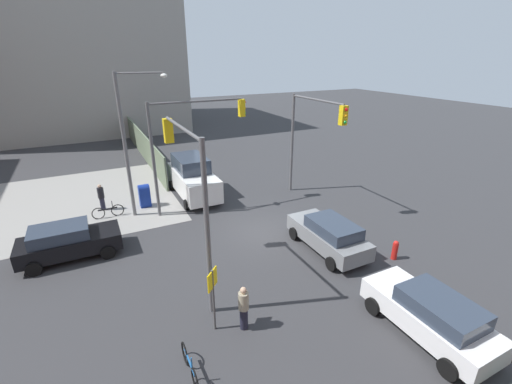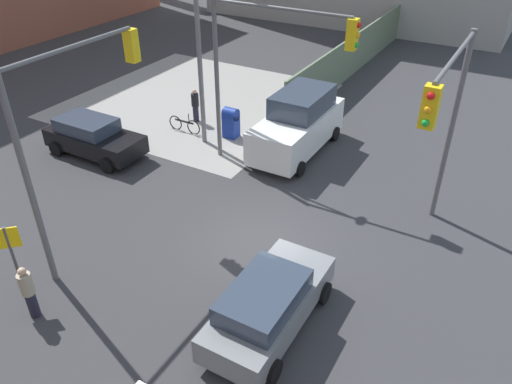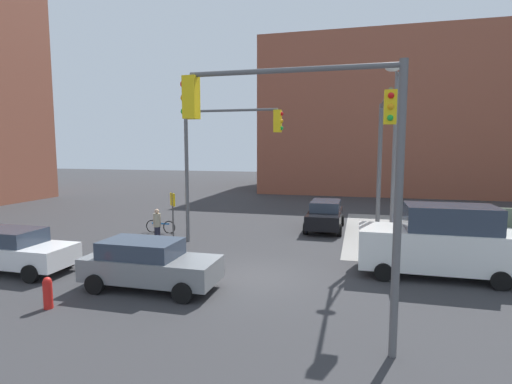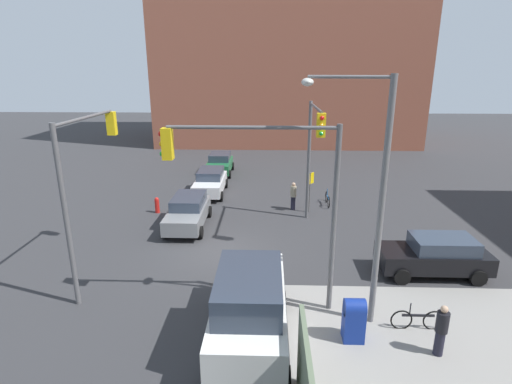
{
  "view_description": "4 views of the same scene",
  "coord_description": "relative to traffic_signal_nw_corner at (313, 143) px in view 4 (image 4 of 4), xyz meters",
  "views": [
    {
      "loc": [
        -14.23,
        7.56,
        8.82
      ],
      "look_at": [
        -0.46,
        0.66,
        2.58
      ],
      "focal_mm": 24.0,
      "sensor_mm": 36.0,
      "label": 1
    },
    {
      "loc": [
        -11.24,
        -6.29,
        10.25
      ],
      "look_at": [
        0.1,
        0.2,
        1.89
      ],
      "focal_mm": 35.0,
      "sensor_mm": 36.0,
      "label": 2
    },
    {
      "loc": [
        3.66,
        -13.5,
        4.68
      ],
      "look_at": [
        -0.41,
        2.23,
        2.84
      ],
      "focal_mm": 28.0,
      "sensor_mm": 36.0,
      "label": 3
    },
    {
      "loc": [
        16.87,
        2.34,
        8.13
      ],
      "look_at": [
        -0.52,
        1.75,
        2.72
      ],
      "focal_mm": 28.0,
      "sensor_mm": 36.0,
      "label": 4
    }
  ],
  "objects": [
    {
      "name": "building_brick_west",
      "position": [
        -29.33,
        -0.26,
        7.2
      ],
      "size": [
        16.0,
        28.0,
        23.58
      ],
      "color": "#93513D",
      "rests_on": "ground"
    },
    {
      "name": "bicycle_leaning_on_fence",
      "position": [
        8.27,
        2.7,
        -4.25
      ],
      "size": [
        0.05,
        1.75,
        0.97
      ],
      "color": "black",
      "rests_on": "ground"
    },
    {
      "name": "sedan_green",
      "position": [
        -11.52,
        -6.11,
        -3.75
      ],
      "size": [
        3.94,
        2.02,
        1.62
      ],
      "color": "#1E6638",
      "rests_on": "ground"
    },
    {
      "name": "bicycle_at_crosswalk",
      "position": [
        -4.14,
        1.5,
        -4.25
      ],
      "size": [
        1.75,
        0.05,
        0.97
      ],
      "color": "black",
      "rests_on": "ground"
    },
    {
      "name": "pedestrian_crossing",
      "position": [
        -3.13,
        -0.7,
        -3.71
      ],
      "size": [
        0.36,
        0.36,
        1.69
      ],
      "rotation": [
        0.0,
        0.0,
        5.03
      ],
      "color": "#9E937A",
      "rests_on": "ground"
    },
    {
      "name": "sedan_black",
      "position": [
        4.52,
        4.65,
        -3.75
      ],
      "size": [
        2.02,
        4.33,
        1.62
      ],
      "color": "black",
      "rests_on": "ground"
    },
    {
      "name": "ground_plane",
      "position": [
        2.67,
        -4.5,
        -4.59
      ],
      "size": [
        120.0,
        120.0,
        0.0
      ],
      "primitive_type": "plane",
      "color": "#333335"
    },
    {
      "name": "pedestrian_waiting",
      "position": [
        9.47,
        2.9,
        -3.74
      ],
      "size": [
        0.36,
        0.36,
        1.65
      ],
      "rotation": [
        0.0,
        0.0,
        6.28
      ],
      "color": "black",
      "rests_on": "ground"
    },
    {
      "name": "sedan_white",
      "position": [
        -6.17,
        -6.1,
        -3.75
      ],
      "size": [
        4.4,
        2.02,
        1.62
      ],
      "color": "white",
      "rests_on": "ground"
    },
    {
      "name": "traffic_signal_ne_corner",
      "position": [
        7.17,
        -2.2,
        0.05
      ],
      "size": [
        0.36,
        5.74,
        6.5
      ],
      "color": "#59595B",
      "rests_on": "ground"
    },
    {
      "name": "hatchback_gray",
      "position": [
        -0.32,
        -6.45,
        -3.75
      ],
      "size": [
        4.46,
        2.02,
        1.62
      ],
      "color": "slate",
      "rests_on": "ground"
    },
    {
      "name": "fire_hydrant",
      "position": [
        -2.33,
        -8.7,
        -4.11
      ],
      "size": [
        0.26,
        0.26,
        0.94
      ],
      "color": "red",
      "rests_on": "ground"
    },
    {
      "name": "traffic_signal_nw_corner",
      "position": [
        0.0,
        0.0,
        0.0
      ],
      "size": [
        4.87,
        0.36,
        6.5
      ],
      "color": "#59595B",
      "rests_on": "ground"
    },
    {
      "name": "mailbox_blue",
      "position": [
        8.87,
        0.5,
        -3.83
      ],
      "size": [
        0.56,
        0.64,
        1.43
      ],
      "color": "navy",
      "rests_on": "ground"
    },
    {
      "name": "van_white_delivery",
      "position": [
        9.19,
        -2.7,
        -3.31
      ],
      "size": [
        5.4,
        2.32,
        2.62
      ],
      "color": "white",
      "rests_on": "ground"
    },
    {
      "name": "street_lamp_corner",
      "position": [
        7.81,
        0.94,
        0.11
      ],
      "size": [
        0.75,
        2.65,
        8.0
      ],
      "color": "slate",
      "rests_on": "ground"
    },
    {
      "name": "warning_sign_two_way",
      "position": [
        -2.73,
        0.21,
        -2.95
      ],
      "size": [
        0.48,
        0.48,
        2.4
      ],
      "color": "#4C4C4C",
      "rests_on": "ground"
    },
    {
      "name": "traffic_signal_se_corner",
      "position": [
        5.23,
        -9.0,
        0.02
      ],
      "size": [
        5.13,
        0.36,
        6.5
      ],
      "color": "#59595B",
      "rests_on": "ground"
    }
  ]
}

